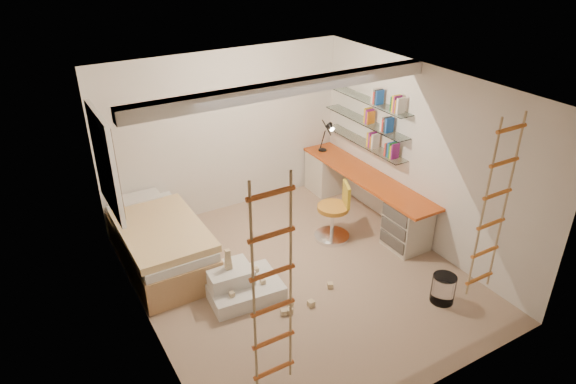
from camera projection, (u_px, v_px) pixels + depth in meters
floor at (299, 276)px, 6.91m from camera, size 4.50×4.50×0.00m
ceiling_beam at (288, 88)px, 5.96m from camera, size 4.00×0.18×0.16m
window_frame at (105, 162)px, 6.45m from camera, size 0.06×1.15×1.35m
window_blind at (108, 162)px, 6.47m from camera, size 0.02×1.00×1.20m
rope_ladder_left at (273, 291)px, 4.26m from camera, size 0.41×0.04×2.13m
rope_ladder_right at (494, 209)px, 5.47m from camera, size 0.41×0.04×2.13m
waste_bin at (443, 289)px, 6.38m from camera, size 0.30×0.30×0.37m
desk at (363, 194)px, 8.15m from camera, size 0.56×2.80×0.75m
shelves at (365, 122)px, 7.91m from camera, size 0.25×1.80×0.71m
bed at (161, 243)px, 7.03m from camera, size 1.02×2.00×0.69m
task_lamp at (328, 132)px, 8.51m from camera, size 0.14×0.36×0.57m
swivel_chair at (334, 219)px, 7.60m from camera, size 0.70×0.70×0.90m
play_platform at (240, 285)px, 6.50m from camera, size 0.96×0.78×0.40m
toy_blocks at (266, 284)px, 6.38m from camera, size 1.34×0.80×0.67m
books at (366, 115)px, 7.86m from camera, size 0.14×0.70×0.92m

